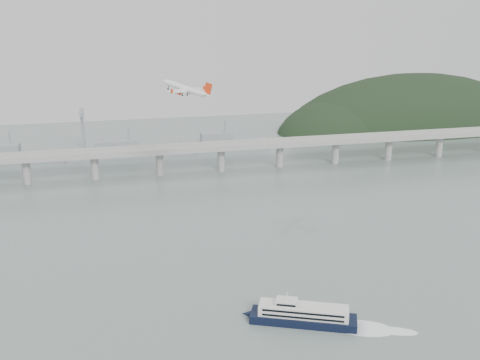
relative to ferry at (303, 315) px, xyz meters
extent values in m
plane|color=slate|center=(-4.52, 37.28, -3.73)|extent=(900.00, 900.00, 0.00)
cube|color=#989895|center=(-4.52, 237.28, 16.27)|extent=(800.00, 22.00, 2.20)
cube|color=#989895|center=(-4.52, 226.78, 18.27)|extent=(800.00, 0.60, 1.80)
cube|color=#989895|center=(-4.52, 247.78, 18.27)|extent=(800.00, 0.60, 1.80)
cylinder|color=#989895|center=(-134.52, 237.28, 5.77)|extent=(6.00, 6.00, 21.00)
cylinder|color=#989895|center=(-84.52, 237.28, 5.77)|extent=(6.00, 6.00, 21.00)
cylinder|color=#989895|center=(-34.52, 237.28, 5.77)|extent=(6.00, 6.00, 21.00)
cylinder|color=#989895|center=(15.48, 237.28, 5.77)|extent=(6.00, 6.00, 21.00)
cylinder|color=#989895|center=(65.48, 237.28, 5.77)|extent=(6.00, 6.00, 21.00)
cylinder|color=#989895|center=(115.48, 237.28, 5.77)|extent=(6.00, 6.00, 21.00)
cylinder|color=#989895|center=(165.48, 237.28, 5.77)|extent=(6.00, 6.00, 21.00)
cylinder|color=#989895|center=(215.48, 237.28, 5.77)|extent=(6.00, 6.00, 21.00)
ellipsoid|color=black|center=(265.48, 367.28, -21.73)|extent=(320.00, 150.00, 156.00)
ellipsoid|color=black|center=(170.48, 357.28, -15.73)|extent=(140.00, 110.00, 96.00)
ellipsoid|color=black|center=(355.48, 377.28, -28.73)|extent=(220.00, 140.00, 120.00)
cube|color=gray|center=(-154.52, 307.28, 0.27)|extent=(95.67, 20.15, 8.00)
cylinder|color=gray|center=(-154.52, 307.28, 16.27)|extent=(1.60, 1.60, 14.00)
cube|color=gray|center=(-54.52, 302.28, 0.27)|extent=(110.55, 21.43, 8.00)
cube|color=gray|center=(-65.52, 302.28, 8.27)|extent=(39.01, 16.73, 8.00)
cylinder|color=gray|center=(-54.52, 302.28, 16.27)|extent=(1.60, 1.60, 14.00)
cube|color=gray|center=(35.48, 312.28, 0.27)|extent=(85.00, 13.60, 8.00)
cube|color=gray|center=(26.98, 312.28, 8.27)|extent=(29.75, 11.90, 8.00)
cylinder|color=gray|center=(35.48, 312.28, 16.27)|extent=(1.60, 1.60, 14.00)
cube|color=gray|center=(-94.52, 337.28, 16.27)|extent=(3.00, 3.00, 40.00)
cube|color=gray|center=(-94.52, 327.28, 34.27)|extent=(3.00, 28.00, 3.00)
cube|color=black|center=(0.00, 0.00, -1.96)|extent=(44.75, 27.60, 3.54)
cone|color=black|center=(-21.85, 9.66, -1.96)|extent=(5.48, 5.03, 3.54)
cube|color=silver|center=(0.00, 0.00, 2.02)|extent=(37.56, 23.12, 4.42)
cube|color=black|center=(-1.81, -4.09, 3.17)|extent=(30.81, 13.73, 0.88)
cube|color=black|center=(-1.81, -4.09, 1.05)|extent=(30.81, 13.73, 0.88)
cube|color=black|center=(1.81, 4.09, 3.17)|extent=(30.81, 13.73, 0.88)
cube|color=black|center=(1.81, 4.09, 1.05)|extent=(30.81, 13.73, 0.88)
cube|color=silver|center=(-6.47, 2.86, 5.38)|extent=(10.60, 9.24, 2.30)
cube|color=black|center=(-7.74, -0.01, 5.38)|extent=(7.33, 3.32, 0.88)
cylinder|color=silver|center=(-6.47, 2.86, 8.21)|extent=(0.58, 0.58, 3.54)
ellipsoid|color=white|center=(22.66, -10.02, -3.69)|extent=(28.46, 21.96, 0.18)
ellipsoid|color=white|center=(33.99, -15.03, -3.69)|extent=(20.05, 13.56, 0.18)
cylinder|color=white|center=(-26.81, 141.03, 77.29)|extent=(21.39, 22.88, 9.29)
cone|color=white|center=(-37.83, 151.86, 80.60)|extent=(5.75, 5.78, 4.34)
cone|color=white|center=(-15.36, 129.80, 74.36)|extent=(6.51, 6.38, 4.55)
cube|color=white|center=(-26.31, 140.46, 76.12)|extent=(26.75, 27.59, 3.09)
cube|color=white|center=(-15.92, 130.41, 75.24)|extent=(10.45, 10.72, 1.51)
cube|color=red|center=(-14.63, 129.37, 78.22)|extent=(4.53, 4.00, 7.21)
cylinder|color=red|center=(-23.84, 145.53, 74.80)|extent=(4.75, 4.86, 3.11)
cylinder|color=black|center=(-25.28, 146.96, 75.24)|extent=(2.17, 2.05, 2.30)
cube|color=white|center=(-23.65, 145.43, 75.77)|extent=(2.11, 2.00, 1.69)
cylinder|color=red|center=(-31.35, 137.72, 75.36)|extent=(4.75, 4.86, 3.11)
cylinder|color=black|center=(-32.80, 139.14, 75.79)|extent=(2.17, 2.05, 2.30)
cube|color=white|center=(-31.17, 137.61, 76.32)|extent=(2.11, 2.00, 1.69)
cylinder|color=black|center=(-24.86, 142.50, 74.25)|extent=(0.93, 0.76, 2.41)
cylinder|color=black|center=(-25.06, 142.62, 73.19)|extent=(1.23, 1.15, 1.31)
cylinder|color=black|center=(-28.41, 138.81, 74.51)|extent=(0.93, 0.76, 2.41)
cylinder|color=black|center=(-28.61, 138.92, 73.45)|extent=(1.23, 1.15, 1.31)
cylinder|color=black|center=(-35.59, 149.45, 77.07)|extent=(0.93, 0.76, 2.41)
cylinder|color=black|center=(-35.79, 149.57, 76.01)|extent=(1.23, 1.15, 1.31)
cube|color=red|center=(-13.09, 151.06, 76.00)|extent=(1.68, 1.48, 2.65)
cube|color=red|center=(-36.33, 126.89, 77.72)|extent=(1.68, 1.48, 2.65)
camera|label=1|loc=(-75.61, -195.68, 121.55)|focal=42.00mm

